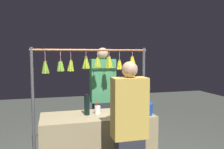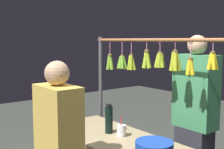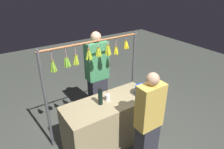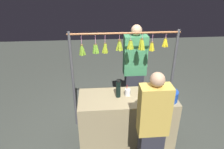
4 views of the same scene
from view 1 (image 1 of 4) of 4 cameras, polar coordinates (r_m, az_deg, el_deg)
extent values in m
cube|color=tan|center=(3.28, -3.64, -17.15)|extent=(1.51, 0.64, 0.84)
cylinder|color=#4C4C51|center=(3.82, 7.87, -6.76)|extent=(0.04, 0.04, 1.77)
cylinder|color=#4C4C51|center=(3.54, -19.22, -7.94)|extent=(0.04, 0.04, 1.77)
cylinder|color=#9E6038|center=(3.49, -5.24, 6.12)|extent=(1.79, 0.03, 0.03)
torus|color=black|center=(3.66, 5.15, 5.79)|extent=(0.04, 0.01, 0.04)
cylinder|color=pink|center=(3.66, 5.15, 5.09)|extent=(0.01, 0.01, 0.08)
sphere|color=brown|center=(3.66, 5.14, 4.43)|extent=(0.04, 0.04, 0.04)
cylinder|color=yellow|center=(3.65, 4.86, 3.37)|extent=(0.06, 0.04, 0.14)
cylinder|color=yellow|center=(3.64, 5.10, 3.37)|extent=(0.04, 0.05, 0.14)
cylinder|color=yellow|center=(3.66, 5.44, 3.37)|extent=(0.06, 0.05, 0.14)
cylinder|color=yellow|center=(3.68, 5.30, 3.38)|extent=(0.05, 0.05, 0.14)
cylinder|color=yellow|center=(3.68, 4.94, 3.38)|extent=(0.04, 0.05, 0.14)
torus|color=black|center=(3.59, 1.90, 5.82)|extent=(0.04, 0.01, 0.04)
cylinder|color=pink|center=(3.59, 1.90, 4.63)|extent=(0.01, 0.01, 0.15)
sphere|color=brown|center=(3.60, 1.89, 3.46)|extent=(0.04, 0.04, 0.04)
cylinder|color=gold|center=(3.59, 1.63, 2.37)|extent=(0.06, 0.04, 0.14)
cylinder|color=gold|center=(3.58, 1.97, 2.36)|extent=(0.03, 0.06, 0.14)
cylinder|color=gold|center=(3.60, 2.15, 2.37)|extent=(0.06, 0.04, 0.14)
cylinder|color=gold|center=(3.61, 1.84, 2.38)|extent=(0.04, 0.05, 0.14)
torus|color=black|center=(3.55, -0.74, 5.83)|extent=(0.04, 0.01, 0.04)
cylinder|color=pink|center=(3.55, -0.74, 5.07)|extent=(0.01, 0.01, 0.09)
sphere|color=brown|center=(3.55, -0.74, 4.34)|extent=(0.05, 0.05, 0.05)
cylinder|color=#ADB725|center=(3.55, -1.13, 2.97)|extent=(0.06, 0.04, 0.17)
cylinder|color=#ADB725|center=(3.53, -0.72, 2.95)|extent=(0.05, 0.07, 0.18)
cylinder|color=#ADB725|center=(3.54, -0.39, 2.96)|extent=(0.07, 0.07, 0.18)
cylinder|color=#ADB725|center=(3.57, -0.51, 2.98)|extent=(0.07, 0.06, 0.18)
cylinder|color=#ADB725|center=(3.57, -0.93, 2.98)|extent=(0.05, 0.07, 0.18)
torus|color=black|center=(3.51, -3.66, 5.83)|extent=(0.04, 0.01, 0.04)
cylinder|color=pink|center=(3.51, -3.65, 4.92)|extent=(0.01, 0.01, 0.11)
sphere|color=brown|center=(3.51, -3.65, 4.04)|extent=(0.04, 0.04, 0.04)
cylinder|color=#9CB127|center=(3.50, -4.04, 2.92)|extent=(0.07, 0.04, 0.14)
cylinder|color=#9CB127|center=(3.49, -3.74, 2.91)|extent=(0.05, 0.06, 0.14)
cylinder|color=#9CB127|center=(3.49, -3.37, 2.92)|extent=(0.04, 0.05, 0.14)
cylinder|color=#9CB127|center=(3.51, -3.22, 2.93)|extent=(0.06, 0.04, 0.14)
cylinder|color=#9CB127|center=(3.53, -3.51, 2.94)|extent=(0.04, 0.05, 0.14)
cylinder|color=#9CB127|center=(3.53, -3.94, 2.94)|extent=(0.05, 0.06, 0.14)
torus|color=black|center=(3.48, -6.56, 5.82)|extent=(0.04, 0.01, 0.04)
cylinder|color=pink|center=(3.48, -6.55, 4.98)|extent=(0.01, 0.01, 0.10)
sphere|color=brown|center=(3.48, -6.54, 4.18)|extent=(0.05, 0.05, 0.05)
cylinder|color=#96AF27|center=(3.48, -6.85, 2.80)|extent=(0.08, 0.04, 0.17)
cylinder|color=#96AF27|center=(3.46, -6.45, 2.80)|extent=(0.04, 0.07, 0.17)
cylinder|color=#96AF27|center=(3.48, -6.20, 2.81)|extent=(0.08, 0.04, 0.17)
cylinder|color=#96AF27|center=(3.50, -6.52, 2.82)|extent=(0.05, 0.08, 0.17)
torus|color=black|center=(3.45, -10.34, 5.77)|extent=(0.04, 0.02, 0.04)
cylinder|color=pink|center=(3.45, -10.32, 4.55)|extent=(0.01, 0.01, 0.14)
sphere|color=brown|center=(3.45, -10.30, 3.36)|extent=(0.04, 0.04, 0.04)
cylinder|color=#99B027|center=(3.45, -10.61, 2.06)|extent=(0.07, 0.03, 0.16)
cylinder|color=#99B027|center=(3.44, -10.38, 2.05)|extent=(0.04, 0.05, 0.16)
cylinder|color=#99B027|center=(3.44, -10.01, 2.07)|extent=(0.05, 0.05, 0.16)
cylinder|color=#99B027|center=(3.47, -10.02, 2.09)|extent=(0.06, 0.05, 0.16)
cylinder|color=#99B027|center=(3.47, -10.43, 2.08)|extent=(0.04, 0.06, 0.16)
torus|color=black|center=(3.44, -12.86, 5.73)|extent=(0.04, 0.01, 0.04)
cylinder|color=pink|center=(3.44, -12.83, 4.38)|extent=(0.01, 0.01, 0.16)
sphere|color=brown|center=(3.44, -12.80, 3.07)|extent=(0.04, 0.04, 0.04)
cylinder|color=#68A02D|center=(3.45, -13.25, 1.92)|extent=(0.05, 0.03, 0.14)
cylinder|color=#68A02D|center=(3.42, -13.06, 1.90)|extent=(0.05, 0.06, 0.15)
cylinder|color=#68A02D|center=(3.42, -12.64, 1.90)|extent=(0.04, 0.06, 0.14)
cylinder|color=#68A02D|center=(3.43, -12.38, 1.92)|extent=(0.06, 0.05, 0.14)
cylinder|color=#68A02D|center=(3.46, -12.38, 1.94)|extent=(0.06, 0.05, 0.14)
cylinder|color=#68A02D|center=(3.47, -12.74, 1.95)|extent=(0.04, 0.06, 0.14)
cylinder|color=#68A02D|center=(3.47, -13.10, 1.93)|extent=(0.05, 0.05, 0.14)
torus|color=black|center=(3.44, -16.51, 5.65)|extent=(0.04, 0.01, 0.04)
cylinder|color=pink|center=(3.44, -16.48, 4.30)|extent=(0.01, 0.01, 0.16)
sphere|color=brown|center=(3.44, -16.44, 2.97)|extent=(0.05, 0.05, 0.05)
cylinder|color=#75A52B|center=(3.45, -16.72, 1.58)|extent=(0.07, 0.04, 0.17)
cylinder|color=#75A52B|center=(3.43, -16.42, 1.57)|extent=(0.04, 0.06, 0.17)
cylinder|color=#75A52B|center=(3.44, -16.10, 1.60)|extent=(0.08, 0.04, 0.17)
cylinder|color=#75A52B|center=(3.46, -16.38, 1.61)|extent=(0.04, 0.07, 0.17)
cylinder|color=black|center=(3.12, -6.33, -7.77)|extent=(0.07, 0.07, 0.26)
cylinder|color=black|center=(3.09, -6.35, -5.22)|extent=(0.05, 0.05, 0.02)
cylinder|color=#1E46B2|center=(3.17, 7.64, -8.48)|extent=(0.28, 0.28, 0.16)
cylinder|color=silver|center=(3.18, -3.67, -8.84)|extent=(0.09, 0.09, 0.11)
cylinder|color=red|center=(3.17, -3.91, -8.19)|extent=(0.01, 0.02, 0.18)
cube|color=#2D2D38|center=(4.09, -2.32, -12.61)|extent=(0.34, 0.23, 0.84)
cube|color=#3F8C59|center=(3.92, -2.36, -1.51)|extent=(0.42, 0.23, 0.74)
sphere|color=tan|center=(3.90, -2.38, 5.32)|extent=(0.19, 0.19, 0.19)
cube|color=gold|center=(2.49, 4.41, -8.36)|extent=(0.38, 0.20, 0.66)
sphere|color=tan|center=(2.42, 4.47, 1.27)|extent=(0.17, 0.17, 0.17)
camera|label=2|loc=(2.94, 48.43, 4.72)|focal=47.44mm
camera|label=3|loc=(1.51, -71.05, 44.39)|focal=32.42mm
camera|label=4|loc=(0.96, 12.23, 75.68)|focal=33.13mm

